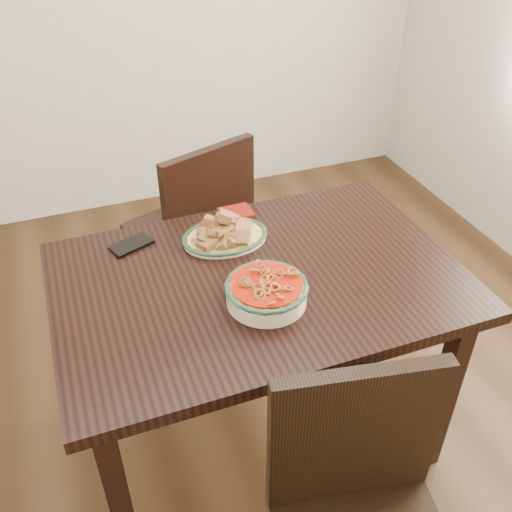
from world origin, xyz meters
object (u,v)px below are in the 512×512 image
object	(u,v)px
dining_table	(258,300)
noodle_bowl	(267,290)
fish_plate	(225,229)
smartphone	(131,245)
chair_far	(197,226)

from	to	relation	value
dining_table	noodle_bowl	xyz separation A→B (m)	(-0.02, -0.12, 0.14)
fish_plate	smartphone	xyz separation A→B (m)	(-0.29, 0.07, -0.04)
chair_far	noodle_bowl	xyz separation A→B (m)	(-0.01, -0.83, 0.29)
noodle_bowl	fish_plate	bearing A→B (deg)	92.40
dining_table	noodle_bowl	distance (m)	0.19
chair_far	smartphone	bearing A→B (deg)	32.61
dining_table	fish_plate	size ratio (longest dim) A/B	4.41
dining_table	chair_far	distance (m)	0.73
fish_plate	chair_far	bearing A→B (deg)	86.96
chair_far	smartphone	world-z (taller)	chair_far
dining_table	noodle_bowl	size ratio (longest dim) A/B	5.12
chair_far	fish_plate	size ratio (longest dim) A/B	3.21
dining_table	fish_plate	xyz separation A→B (m)	(-0.03, 0.22, 0.14)
noodle_bowl	chair_far	bearing A→B (deg)	89.16
dining_table	noodle_bowl	world-z (taller)	noodle_bowl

